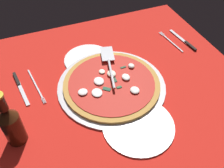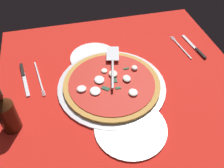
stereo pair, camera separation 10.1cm
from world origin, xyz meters
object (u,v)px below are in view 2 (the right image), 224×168
Objects in this scene: dinner_plate_right at (94,58)px; place_setting_far at (31,78)px; pizza_server at (113,63)px; pizza at (112,84)px; dinner_plate_left at (131,128)px; beer_bottle at (6,112)px; place_setting_near at (188,48)px.

dinner_plate_right is 1.00× the size of place_setting_far.
pizza_server is 1.23× the size of place_setting_far.
pizza_server is (9.80, -2.68, 2.45)cm from pizza.
pizza is at bearing 4.41° from dinner_plate_left.
beer_bottle is (-30.82, 34.99, 8.61)cm from dinner_plate_right.
dinner_plate_left is 31.26cm from pizza_server.
pizza is 10.45cm from pizza_server.
beer_bottle is at bearing 75.55° from dinner_plate_left.
dinner_plate_right is 0.96× the size of beer_bottle.
pizza is (21.19, 1.64, 1.48)cm from dinner_plate_left.
place_setting_near is at bearing -68.64° from pizza.
pizza_server is at bearing -63.52° from beer_bottle.
beer_bottle is (-27.18, 80.56, 8.75)cm from place_setting_near.
pizza is 44.99cm from place_setting_near.
pizza is at bearing -74.40° from beer_bottle.
pizza_server reaches higher than place_setting_far.
place_setting_far is at bearing -15.40° from beer_bottle.
place_setting_near is (6.58, -39.19, -4.07)cm from pizza_server.
pizza is (-20.02, -3.69, 1.48)cm from dinner_plate_right.
place_setting_far is at bearing 86.19° from place_setting_near.
dinner_plate_left is 1.18× the size of dinner_plate_right.
dinner_plate_left is at bearing -104.45° from beer_bottle.
place_setting_far is 26.44cm from beer_bottle.
beer_bottle reaches higher than pizza_server.
place_setting_near reaches higher than dinner_plate_right.
pizza reaches higher than dinner_plate_left.
dinner_plate_left is 0.65× the size of pizza.
pizza reaches higher than dinner_plate_right.
beer_bottle is (-24.06, 6.63, 8.75)cm from place_setting_far.
pizza_server is at bearing -148.04° from dinner_plate_right.
place_setting_far is (13.26, 32.05, -1.62)cm from pizza.
place_setting_far is (3.46, 34.74, -4.07)cm from pizza_server.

